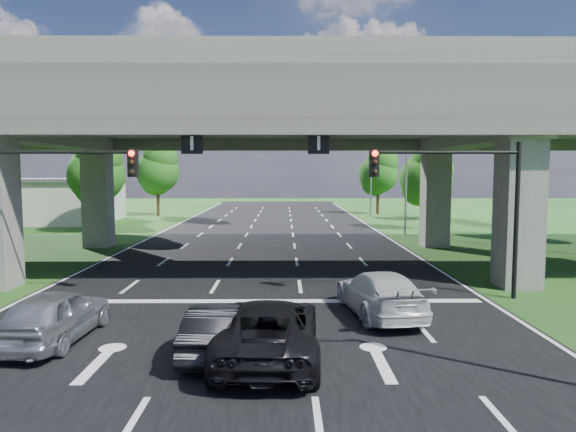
{
  "coord_description": "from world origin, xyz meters",
  "views": [
    {
      "loc": [
        1.15,
        -15.4,
        4.85
      ],
      "look_at": [
        1.31,
        8.82,
        2.79
      ],
      "focal_mm": 32.0,
      "sensor_mm": 36.0,
      "label": 1
    }
  ],
  "objects_px": {
    "streetlight_far": "(401,159)",
    "car_white": "(380,293)",
    "signal_right": "(461,190)",
    "car_silver": "(55,315)",
    "car_dark": "(219,329)",
    "car_trailing": "(269,329)",
    "streetlight_beyond": "(368,163)",
    "signal_left": "(46,190)"
  },
  "relations": [
    {
      "from": "streetlight_far",
      "to": "car_white",
      "type": "relative_size",
      "value": 1.97
    },
    {
      "from": "signal_right",
      "to": "streetlight_far",
      "type": "height_order",
      "value": "streetlight_far"
    },
    {
      "from": "car_silver",
      "to": "car_white",
      "type": "xyz_separation_m",
      "value": [
        9.78,
        2.71,
        -0.02
      ]
    },
    {
      "from": "car_dark",
      "to": "car_trailing",
      "type": "height_order",
      "value": "car_trailing"
    },
    {
      "from": "streetlight_beyond",
      "to": "car_dark",
      "type": "height_order",
      "value": "streetlight_beyond"
    },
    {
      "from": "signal_right",
      "to": "car_trailing",
      "type": "bearing_deg",
      "value": -138.29
    },
    {
      "from": "signal_left",
      "to": "car_silver",
      "type": "distance_m",
      "value": 6.51
    },
    {
      "from": "car_white",
      "to": "car_trailing",
      "type": "height_order",
      "value": "car_trailing"
    },
    {
      "from": "streetlight_far",
      "to": "car_trailing",
      "type": "bearing_deg",
      "value": -109.54
    },
    {
      "from": "car_dark",
      "to": "car_silver",
      "type": "bearing_deg",
      "value": -8.62
    },
    {
      "from": "car_dark",
      "to": "car_white",
      "type": "relative_size",
      "value": 0.8
    },
    {
      "from": "streetlight_beyond",
      "to": "car_trailing",
      "type": "bearing_deg",
      "value": -102.46
    },
    {
      "from": "car_dark",
      "to": "car_trailing",
      "type": "distance_m",
      "value": 1.38
    },
    {
      "from": "car_dark",
      "to": "streetlight_beyond",
      "type": "bearing_deg",
      "value": -101.31
    },
    {
      "from": "streetlight_far",
      "to": "car_dark",
      "type": "bearing_deg",
      "value": -112.34
    },
    {
      "from": "signal_left",
      "to": "streetlight_beyond",
      "type": "bearing_deg",
      "value": 63.57
    },
    {
      "from": "car_dark",
      "to": "car_trailing",
      "type": "relative_size",
      "value": 0.74
    },
    {
      "from": "streetlight_far",
      "to": "car_silver",
      "type": "xyz_separation_m",
      "value": [
        -15.5,
        -25.06,
        -5.06
      ]
    },
    {
      "from": "streetlight_far",
      "to": "streetlight_beyond",
      "type": "height_order",
      "value": "same"
    },
    {
      "from": "streetlight_far",
      "to": "car_white",
      "type": "distance_m",
      "value": 23.62
    },
    {
      "from": "signal_right",
      "to": "streetlight_beyond",
      "type": "height_order",
      "value": "streetlight_beyond"
    },
    {
      "from": "car_dark",
      "to": "signal_right",
      "type": "bearing_deg",
      "value": -141.66
    },
    {
      "from": "streetlight_beyond",
      "to": "car_trailing",
      "type": "height_order",
      "value": "streetlight_beyond"
    },
    {
      "from": "signal_right",
      "to": "signal_left",
      "type": "height_order",
      "value": "same"
    },
    {
      "from": "car_white",
      "to": "streetlight_beyond",
      "type": "bearing_deg",
      "value": -106.48
    },
    {
      "from": "signal_right",
      "to": "car_trailing",
      "type": "xyz_separation_m",
      "value": [
        -7.09,
        -6.32,
        -3.39
      ]
    },
    {
      "from": "streetlight_beyond",
      "to": "signal_right",
      "type": "bearing_deg",
      "value": -93.61
    },
    {
      "from": "signal_left",
      "to": "streetlight_far",
      "type": "bearing_deg",
      "value": 48.22
    },
    {
      "from": "signal_right",
      "to": "car_silver",
      "type": "distance_m",
      "value": 14.54
    },
    {
      "from": "streetlight_beyond",
      "to": "car_silver",
      "type": "bearing_deg",
      "value": -110.68
    },
    {
      "from": "signal_right",
      "to": "streetlight_beyond",
      "type": "relative_size",
      "value": 0.6
    },
    {
      "from": "car_white",
      "to": "car_silver",
      "type": "bearing_deg",
      "value": 7.51
    },
    {
      "from": "streetlight_beyond",
      "to": "car_silver",
      "type": "xyz_separation_m",
      "value": [
        -15.5,
        -41.06,
        -5.06
      ]
    },
    {
      "from": "signal_right",
      "to": "car_trailing",
      "type": "distance_m",
      "value": 10.08
    },
    {
      "from": "car_silver",
      "to": "car_dark",
      "type": "height_order",
      "value": "car_silver"
    },
    {
      "from": "signal_left",
      "to": "car_dark",
      "type": "bearing_deg",
      "value": -39.63
    },
    {
      "from": "signal_right",
      "to": "car_dark",
      "type": "bearing_deg",
      "value": -144.63
    },
    {
      "from": "car_silver",
      "to": "car_trailing",
      "type": "relative_size",
      "value": 0.81
    },
    {
      "from": "streetlight_far",
      "to": "car_dark",
      "type": "height_order",
      "value": "streetlight_far"
    },
    {
      "from": "signal_right",
      "to": "car_white",
      "type": "xyz_separation_m",
      "value": [
        -3.45,
        -2.29,
        -3.42
      ]
    },
    {
      "from": "car_trailing",
      "to": "streetlight_beyond",
      "type": "bearing_deg",
      "value": -100.7
    },
    {
      "from": "car_silver",
      "to": "car_trailing",
      "type": "height_order",
      "value": "car_trailing"
    }
  ]
}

